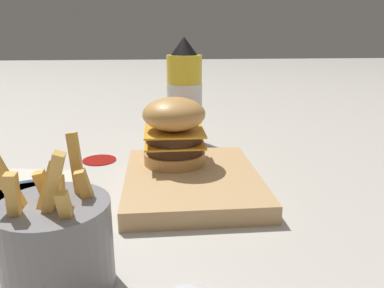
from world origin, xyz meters
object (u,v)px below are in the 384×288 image
(ketchup_bottle, at_px, (184,97))
(fries_basket, at_px, (57,245))
(burger, at_px, (174,130))
(side_bowl, at_px, (30,213))
(serving_board, at_px, (192,181))

(ketchup_bottle, height_order, fries_basket, ketchup_bottle)
(burger, bearing_deg, side_bowl, 131.67)
(serving_board, distance_m, fries_basket, 0.29)
(serving_board, bearing_deg, side_bowl, 118.53)
(serving_board, height_order, fries_basket, fries_basket)
(serving_board, height_order, ketchup_bottle, ketchup_bottle)
(fries_basket, bearing_deg, ketchup_bottle, -17.81)
(fries_basket, height_order, side_bowl, fries_basket)
(burger, relative_size, ketchup_bottle, 0.48)
(fries_basket, distance_m, side_bowl, 0.14)
(ketchup_bottle, relative_size, fries_basket, 1.54)
(burger, height_order, fries_basket, fries_basket)
(burger, distance_m, fries_basket, 0.32)
(serving_board, bearing_deg, fries_basket, 147.17)
(ketchup_bottle, distance_m, side_bowl, 0.46)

